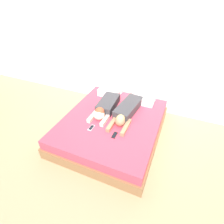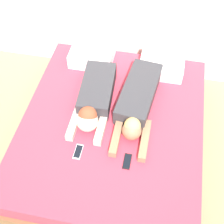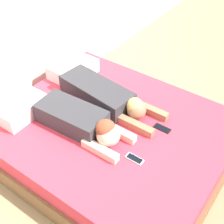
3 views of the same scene
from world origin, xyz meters
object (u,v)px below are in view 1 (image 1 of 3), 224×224
pillow_head_right (144,98)px  person_right (127,111)px  person_left (105,107)px  cell_phone_left (91,128)px  pillow_head_left (110,91)px  bed (112,126)px  cell_phone_right (114,135)px

pillow_head_right → person_right: person_right is taller
pillow_head_right → person_right: bearing=-107.2°
person_left → cell_phone_left: (-0.02, -0.56, -0.09)m
pillow_head_left → person_left: person_left is taller
person_left → bed: bearing=-38.1°
pillow_head_left → cell_phone_left: size_ratio=3.04×
pillow_head_right → cell_phone_right: pillow_head_right is taller
bed → pillow_head_left: 0.95m
pillow_head_left → person_left: bearing=-74.4°
pillow_head_left → person_right: 0.85m
pillow_head_right → cell_phone_right: size_ratio=3.04×
bed → person_right: bearing=46.7°
cell_phone_left → person_left: bearing=88.0°
person_right → cell_phone_left: bearing=-125.5°
pillow_head_left → pillow_head_right: (0.79, 0.00, 0.00)m
person_left → cell_phone_right: 0.73m
person_right → person_left: bearing=-172.3°
bed → cell_phone_right: size_ratio=13.70×
pillow_head_left → person_left: 0.67m
cell_phone_right → cell_phone_left: bearing=178.7°
person_right → cell_phone_right: person_right is taller
person_right → cell_phone_left: 0.77m
person_left → person_right: person_left is taller
pillow_head_right → cell_phone_right: (-0.17, -1.22, -0.07)m
person_right → bed: bearing=-133.3°
cell_phone_right → bed: bearing=118.3°
bed → cell_phone_right: (0.22, -0.41, 0.21)m
pillow_head_left → pillow_head_right: same height
cell_phone_left → cell_phone_right: size_ratio=1.00×
cell_phone_left → cell_phone_right: 0.45m
bed → person_left: 0.40m
bed → pillow_head_left: size_ratio=4.51×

